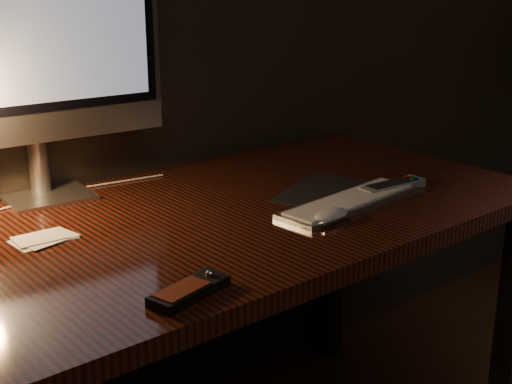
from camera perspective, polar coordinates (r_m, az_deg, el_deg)
desk at (r=1.61m, az=-6.16°, el=-5.74°), size 1.60×0.75×0.75m
monitor at (r=1.63m, az=-17.36°, el=11.61°), size 0.58×0.18×0.61m
keyboard at (r=1.60m, az=7.51°, el=-0.72°), size 0.39×0.14×0.01m
mousepad at (r=1.68m, az=6.09°, el=-0.02°), size 0.31×0.28×0.00m
mouse at (r=1.49m, az=6.00°, el=-2.00°), size 0.09×0.05×0.02m
media_remote at (r=1.17m, az=-5.36°, el=-7.84°), size 0.16×0.09×0.03m
tv_remote at (r=1.72m, az=10.87°, el=0.47°), size 0.18×0.06×0.02m
papers at (r=1.45m, az=-16.65°, el=-3.60°), size 0.12×0.08×0.01m
cable at (r=1.70m, az=-15.19°, el=-0.33°), size 0.54×0.01×0.00m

